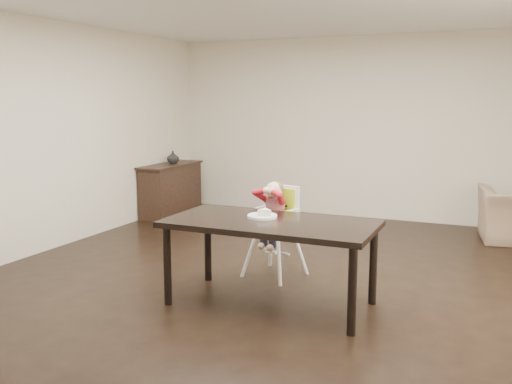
% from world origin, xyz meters
% --- Properties ---
extents(ground, '(7.00, 7.00, 0.00)m').
position_xyz_m(ground, '(0.00, 0.00, 0.00)').
color(ground, black).
rests_on(ground, ground).
extents(room_walls, '(6.02, 7.02, 2.71)m').
position_xyz_m(room_walls, '(0.00, 0.00, 1.86)').
color(room_walls, beige).
rests_on(room_walls, ground).
extents(dining_table, '(1.80, 0.90, 0.75)m').
position_xyz_m(dining_table, '(0.11, -0.49, 0.67)').
color(dining_table, black).
rests_on(dining_table, ground).
extents(high_chair, '(0.49, 0.49, 0.97)m').
position_xyz_m(high_chair, '(-0.15, 0.30, 0.68)').
color(high_chair, white).
rests_on(high_chair, ground).
extents(plate, '(0.29, 0.29, 0.08)m').
position_xyz_m(plate, '(0.00, -0.40, 0.78)').
color(plate, white).
rests_on(plate, dining_table).
extents(sideboard, '(0.44, 1.26, 0.79)m').
position_xyz_m(sideboard, '(-2.78, 2.51, 0.40)').
color(sideboard, black).
rests_on(sideboard, ground).
extents(vase, '(0.24, 0.25, 0.19)m').
position_xyz_m(vase, '(-2.78, 2.59, 0.88)').
color(vase, '#99999E').
rests_on(vase, sideboard).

